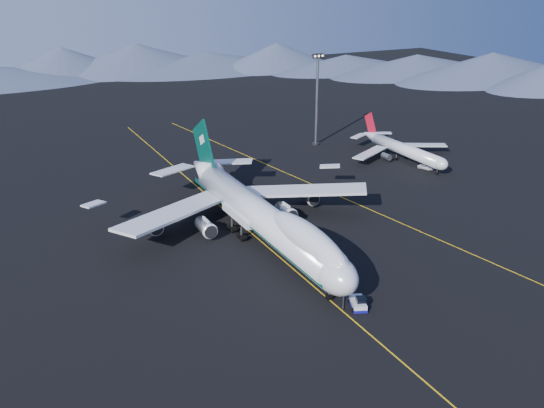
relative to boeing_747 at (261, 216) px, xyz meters
name	(u,v)px	position (x,y,z in m)	size (l,w,h in m)	color
ground	(262,242)	(0.00, -0.03, -5.81)	(500.00, 500.00, 0.00)	black
taxiway_line_main	(262,242)	(0.00, -0.03, -5.80)	(0.25, 220.00, 0.01)	#E7AE0D
taxiway_line_side	(355,203)	(30.00, 9.97, -5.80)	(0.25, 200.00, 0.01)	#E7AE0D
boeing_747	(261,216)	(0.00, 0.00, 0.00)	(59.62, 72.43, 19.37)	silver
pushback_tug	(358,304)	(3.00, -30.78, -5.18)	(3.84, 5.13, 2.00)	silver
second_jet	(403,149)	(62.66, 33.50, -2.49)	(34.18, 38.62, 10.99)	silver
service_van	(426,167)	(63.13, 23.23, -5.18)	(2.09, 4.53, 1.26)	silver
floodlight_mast	(317,100)	(48.55, 59.82, 8.76)	(3.55, 2.67, 28.77)	black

